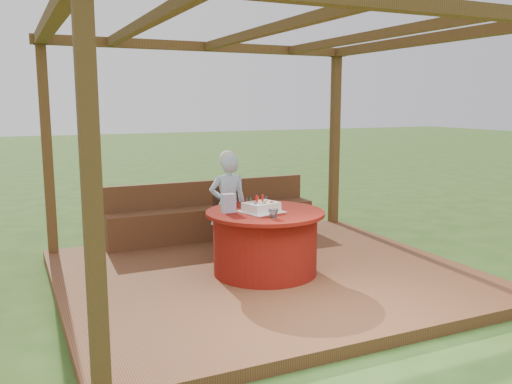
% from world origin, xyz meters
% --- Properties ---
extents(ground, '(60.00, 60.00, 0.00)m').
position_xyz_m(ground, '(0.00, 0.00, 0.00)').
color(ground, '#2F551C').
rests_on(ground, ground).
extents(deck, '(4.50, 4.00, 0.12)m').
position_xyz_m(deck, '(0.00, 0.00, 0.06)').
color(deck, brown).
rests_on(deck, ground).
extents(pergola, '(4.50, 4.00, 2.72)m').
position_xyz_m(pergola, '(0.00, 0.00, 2.41)').
color(pergola, brown).
rests_on(pergola, deck).
extents(bench, '(3.00, 0.42, 0.80)m').
position_xyz_m(bench, '(0.00, 1.72, 0.38)').
color(bench, brown).
rests_on(bench, deck).
extents(table, '(1.32, 1.32, 0.71)m').
position_xyz_m(table, '(-0.03, -0.05, 0.48)').
color(table, maroon).
rests_on(table, deck).
extents(chair, '(0.52, 0.52, 0.88)m').
position_xyz_m(chair, '(0.03, 1.07, 0.60)').
color(chair, '#341C10').
rests_on(chair, deck).
extents(elderly_woman, '(0.51, 0.38, 1.33)m').
position_xyz_m(elderly_woman, '(-0.14, 0.77, 0.79)').
color(elderly_woman, '#9CC7E7').
rests_on(elderly_woman, deck).
extents(birthday_cake, '(0.49, 0.49, 0.18)m').
position_xyz_m(birthday_cake, '(-0.08, -0.07, 0.89)').
color(birthday_cake, white).
rests_on(birthday_cake, table).
extents(gift_bag, '(0.15, 0.09, 0.21)m').
position_xyz_m(gift_bag, '(-0.42, 0.06, 0.93)').
color(gift_bag, '#D98CBE').
rests_on(gift_bag, table).
extents(drinking_glass, '(0.14, 0.14, 0.10)m').
position_xyz_m(drinking_glass, '(-0.11, -0.42, 0.88)').
color(drinking_glass, white).
rests_on(drinking_glass, table).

